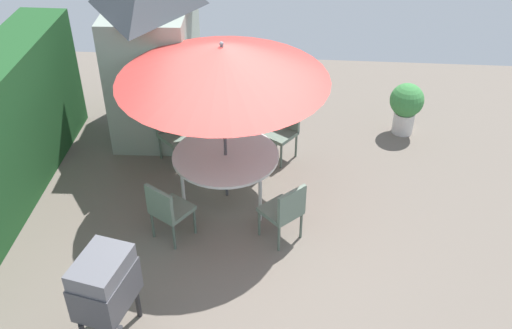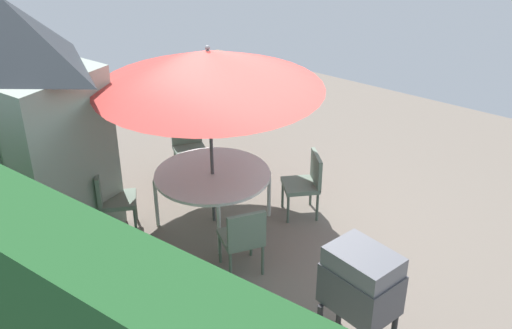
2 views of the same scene
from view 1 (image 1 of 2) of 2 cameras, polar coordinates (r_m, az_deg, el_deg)
name	(u,v)px [view 1 (image 1 of 2)]	position (r m, az deg, el deg)	size (l,w,h in m)	color
ground_plane	(246,230)	(8.29, -0.97, -6.30)	(11.00, 11.00, 0.00)	#6B6056
garden_shed	(153,42)	(9.95, -9.88, 11.48)	(2.13, 1.43, 3.05)	gray
patio_table	(226,157)	(8.49, -2.93, 0.71)	(1.53, 1.53, 0.73)	white
patio_umbrella	(222,63)	(7.75, -3.26, 9.69)	(2.83, 2.83, 2.46)	#4C4C51
bbq_grill	(105,284)	(6.61, -14.33, -11.06)	(0.80, 0.65, 1.20)	#47474C
chair_near_shed	(173,130)	(9.49, -7.96, 3.32)	(0.65, 0.65, 0.90)	slate
chair_far_side	(167,209)	(7.91, -8.50, -4.21)	(0.64, 0.64, 0.90)	slate
chair_toward_hedge	(285,210)	(7.82, 2.80, -4.35)	(0.65, 0.65, 0.90)	slate
chair_toward_house	(282,128)	(9.46, 2.55, 3.53)	(0.64, 0.64, 0.90)	slate
potted_plant_by_shed	(406,105)	(10.36, 14.21, 5.58)	(0.57, 0.57, 0.91)	silver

